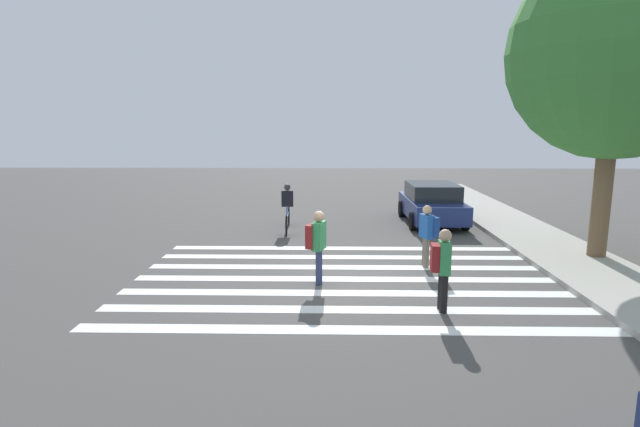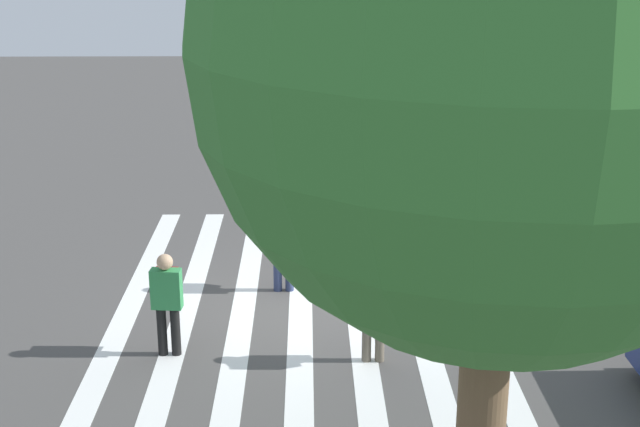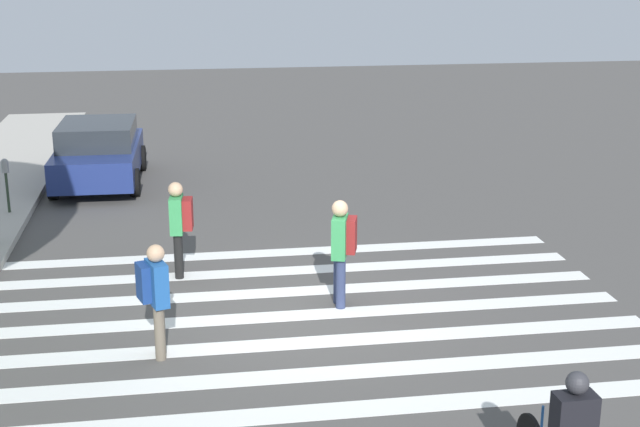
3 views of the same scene
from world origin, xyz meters
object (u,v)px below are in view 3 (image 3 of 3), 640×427
(pedestrian_adult_yellow_jacket, at_px, (179,222))
(car_parked_dark_suv, at_px, (99,153))
(pedestrian_adult_tall_backpack, at_px, (155,292))
(pedestrian_adult_blue_shirt, at_px, (342,244))
(parking_meter, at_px, (6,174))

(pedestrian_adult_yellow_jacket, relative_size, car_parked_dark_suv, 0.41)
(pedestrian_adult_tall_backpack, distance_m, car_parked_dark_suv, 9.93)
(pedestrian_adult_yellow_jacket, xyz_separation_m, car_parked_dark_suv, (6.67, 1.90, -0.22))
(pedestrian_adult_blue_shirt, distance_m, pedestrian_adult_tall_backpack, 3.17)
(parking_meter, height_order, pedestrian_adult_yellow_jacket, pedestrian_adult_yellow_jacket)
(parking_meter, distance_m, car_parked_dark_suv, 3.15)
(pedestrian_adult_yellow_jacket, distance_m, car_parked_dark_suv, 6.94)
(pedestrian_adult_tall_backpack, height_order, car_parked_dark_suv, pedestrian_adult_tall_backpack)
(car_parked_dark_suv, bearing_deg, pedestrian_adult_tall_backpack, -169.82)
(pedestrian_adult_tall_backpack, bearing_deg, parking_meter, -173.96)
(pedestrian_adult_yellow_jacket, bearing_deg, pedestrian_adult_blue_shirt, -119.03)
(pedestrian_adult_tall_backpack, bearing_deg, pedestrian_adult_blue_shirt, 98.75)
(parking_meter, bearing_deg, pedestrian_adult_yellow_jacket, -138.49)
(parking_meter, xyz_separation_m, pedestrian_adult_blue_shirt, (-5.69, -6.02, 0.05))
(parking_meter, relative_size, car_parked_dark_suv, 0.32)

